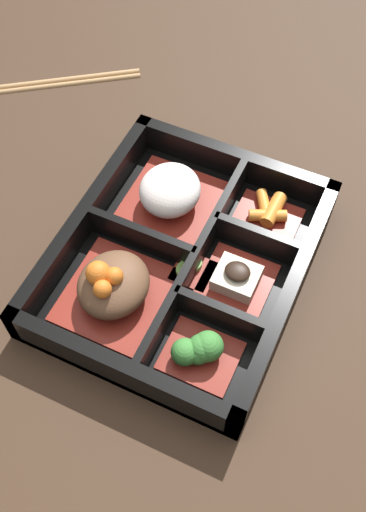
# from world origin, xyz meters

# --- Properties ---
(ground_plane) EXTENTS (3.00, 3.00, 0.00)m
(ground_plane) POSITION_xyz_m (0.00, 0.00, 0.00)
(ground_plane) COLOR #382619
(bento_base) EXTENTS (0.29, 0.24, 0.01)m
(bento_base) POSITION_xyz_m (0.00, 0.00, 0.01)
(bento_base) COLOR black
(bento_base) RESTS_ON ground_plane
(bento_rim) EXTENTS (0.29, 0.24, 0.05)m
(bento_rim) POSITION_xyz_m (0.00, -0.00, 0.02)
(bento_rim) COLOR black
(bento_rim) RESTS_ON ground_plane
(bowl_stew) EXTENTS (0.11, 0.10, 0.06)m
(bowl_stew) POSITION_xyz_m (-0.06, 0.05, 0.03)
(bowl_stew) COLOR maroon
(bowl_stew) RESTS_ON bento_base
(bowl_rice) EXTENTS (0.11, 0.10, 0.05)m
(bowl_rice) POSITION_xyz_m (0.06, 0.04, 0.03)
(bowl_rice) COLOR maroon
(bowl_rice) RESTS_ON bento_base
(bowl_greens) EXTENTS (0.06, 0.07, 0.03)m
(bowl_greens) POSITION_xyz_m (-0.09, -0.06, 0.03)
(bowl_greens) COLOR maroon
(bowl_greens) RESTS_ON bento_base
(bowl_tofu) EXTENTS (0.08, 0.07, 0.03)m
(bowl_tofu) POSITION_xyz_m (0.00, -0.06, 0.02)
(bowl_tofu) COLOR maroon
(bowl_tofu) RESTS_ON bento_base
(bowl_carrots) EXTENTS (0.06, 0.07, 0.02)m
(bowl_carrots) POSITION_xyz_m (0.09, -0.06, 0.02)
(bowl_carrots) COLOR maroon
(bowl_carrots) RESTS_ON bento_base
(bowl_pickles) EXTENTS (0.04, 0.04, 0.01)m
(bowl_pickles) POSITION_xyz_m (-0.00, -0.01, 0.02)
(bowl_pickles) COLOR maroon
(bowl_pickles) RESTS_ON bento_base
(chopsticks) EXTENTS (0.15, 0.20, 0.01)m
(chopsticks) POSITION_xyz_m (0.18, 0.28, 0.00)
(chopsticks) COLOR #A87F51
(chopsticks) RESTS_ON ground_plane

